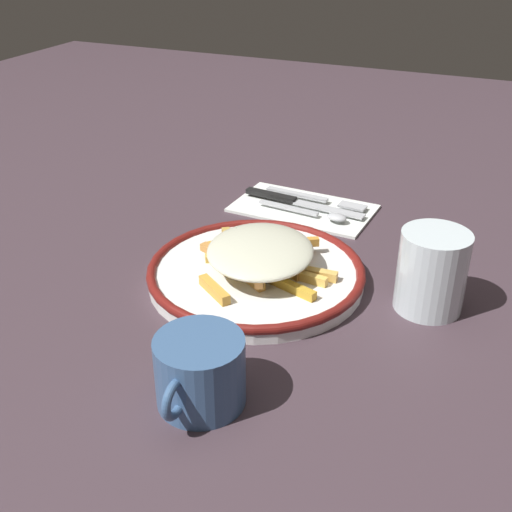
{
  "coord_description": "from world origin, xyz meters",
  "views": [
    {
      "loc": [
        0.67,
        0.29,
        0.44
      ],
      "look_at": [
        0.0,
        0.0,
        0.04
      ],
      "focal_mm": 44.95,
      "sensor_mm": 36.0,
      "label": 1
    }
  ],
  "objects_px": {
    "napkin": "(303,207)",
    "fork": "(316,198)",
    "fries_heap": "(261,253)",
    "knife": "(293,201)",
    "water_glass": "(432,271)",
    "plate": "(256,273)",
    "coffee_mug": "(200,372)",
    "spoon": "(317,213)"
  },
  "relations": [
    {
      "from": "napkin",
      "to": "fork",
      "type": "bearing_deg",
      "value": 155.77
    },
    {
      "from": "knife",
      "to": "spoon",
      "type": "bearing_deg",
      "value": 58.16
    },
    {
      "from": "water_glass",
      "to": "spoon",
      "type": "bearing_deg",
      "value": -131.14
    },
    {
      "from": "fries_heap",
      "to": "knife",
      "type": "xyz_separation_m",
      "value": [
        -0.24,
        -0.04,
        -0.03
      ]
    },
    {
      "from": "spoon",
      "to": "water_glass",
      "type": "relative_size",
      "value": 1.5
    },
    {
      "from": "fries_heap",
      "to": "spoon",
      "type": "xyz_separation_m",
      "value": [
        -0.21,
        0.01,
        -0.03
      ]
    },
    {
      "from": "plate",
      "to": "knife",
      "type": "distance_m",
      "value": 0.24
    },
    {
      "from": "napkin",
      "to": "water_glass",
      "type": "relative_size",
      "value": 2.19
    },
    {
      "from": "fork",
      "to": "water_glass",
      "type": "height_order",
      "value": "water_glass"
    },
    {
      "from": "water_glass",
      "to": "fork",
      "type": "bearing_deg",
      "value": -136.22
    },
    {
      "from": "water_glass",
      "to": "fries_heap",
      "type": "bearing_deg",
      "value": -83.12
    },
    {
      "from": "plate",
      "to": "fork",
      "type": "height_order",
      "value": "plate"
    },
    {
      "from": "knife",
      "to": "fork",
      "type": "bearing_deg",
      "value": 129.19
    },
    {
      "from": "fries_heap",
      "to": "fork",
      "type": "relative_size",
      "value": 1.13
    },
    {
      "from": "coffee_mug",
      "to": "napkin",
      "type": "bearing_deg",
      "value": -172.4
    },
    {
      "from": "plate",
      "to": "fork",
      "type": "xyz_separation_m",
      "value": [
        -0.27,
        -0.01,
        -0.0
      ]
    },
    {
      "from": "napkin",
      "to": "coffee_mug",
      "type": "height_order",
      "value": "coffee_mug"
    },
    {
      "from": "fries_heap",
      "to": "coffee_mug",
      "type": "distance_m",
      "value": 0.24
    },
    {
      "from": "plate",
      "to": "fries_heap",
      "type": "relative_size",
      "value": 1.45
    },
    {
      "from": "spoon",
      "to": "plate",
      "type": "bearing_deg",
      "value": -3.93
    },
    {
      "from": "napkin",
      "to": "coffee_mug",
      "type": "bearing_deg",
      "value": 7.6
    },
    {
      "from": "spoon",
      "to": "water_glass",
      "type": "bearing_deg",
      "value": 48.86
    },
    {
      "from": "plate",
      "to": "fries_heap",
      "type": "xyz_separation_m",
      "value": [
        -0.0,
        0.01,
        0.03
      ]
    },
    {
      "from": "plate",
      "to": "coffee_mug",
      "type": "bearing_deg",
      "value": 10.33
    },
    {
      "from": "napkin",
      "to": "coffee_mug",
      "type": "relative_size",
      "value": 1.95
    },
    {
      "from": "fries_heap",
      "to": "water_glass",
      "type": "relative_size",
      "value": 1.95
    },
    {
      "from": "plate",
      "to": "spoon",
      "type": "bearing_deg",
      "value": 176.07
    },
    {
      "from": "napkin",
      "to": "fries_heap",
      "type": "bearing_deg",
      "value": 6.26
    },
    {
      "from": "plate",
      "to": "fork",
      "type": "relative_size",
      "value": 1.63
    },
    {
      "from": "knife",
      "to": "spoon",
      "type": "relative_size",
      "value": 1.38
    },
    {
      "from": "fries_heap",
      "to": "fork",
      "type": "height_order",
      "value": "fries_heap"
    },
    {
      "from": "napkin",
      "to": "fork",
      "type": "xyz_separation_m",
      "value": [
        -0.03,
        0.01,
        0.01
      ]
    },
    {
      "from": "fork",
      "to": "spoon",
      "type": "distance_m",
      "value": 0.06
    },
    {
      "from": "plate",
      "to": "coffee_mug",
      "type": "xyz_separation_m",
      "value": [
        0.24,
        0.04,
        0.02
      ]
    },
    {
      "from": "napkin",
      "to": "fork",
      "type": "height_order",
      "value": "fork"
    },
    {
      "from": "knife",
      "to": "spoon",
      "type": "xyz_separation_m",
      "value": [
        0.03,
        0.05,
        0.0
      ]
    },
    {
      "from": "water_glass",
      "to": "napkin",
      "type": "bearing_deg",
      "value": -131.29
    },
    {
      "from": "coffee_mug",
      "to": "spoon",
      "type": "bearing_deg",
      "value": -176.29
    },
    {
      "from": "fork",
      "to": "water_glass",
      "type": "xyz_separation_m",
      "value": [
        0.24,
        0.23,
        0.04
      ]
    },
    {
      "from": "fork",
      "to": "spoon",
      "type": "xyz_separation_m",
      "value": [
        0.06,
        0.02,
        0.0
      ]
    },
    {
      "from": "fork",
      "to": "water_glass",
      "type": "relative_size",
      "value": 1.73
    },
    {
      "from": "napkin",
      "to": "fork",
      "type": "distance_m",
      "value": 0.03
    }
  ]
}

